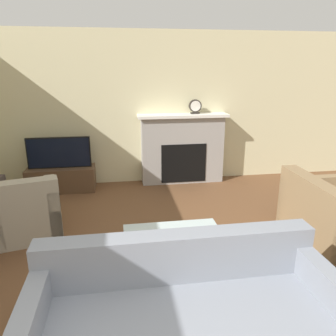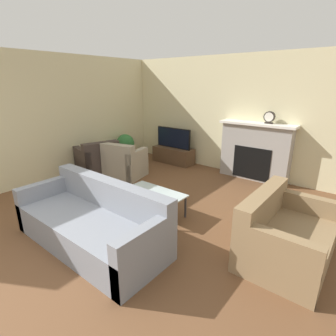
# 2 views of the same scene
# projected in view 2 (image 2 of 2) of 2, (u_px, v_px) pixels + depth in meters

# --- Properties ---
(ground_plane) EXTENTS (20.00, 20.00, 0.00)m
(ground_plane) POSITION_uv_depth(u_px,v_px,m) (5.00, 289.00, 2.80)
(ground_plane) COLOR brown
(wall_back) EXTENTS (8.58, 0.06, 2.70)m
(wall_back) POSITION_uv_depth(u_px,v_px,m) (229.00, 115.00, 6.17)
(wall_back) COLOR beige
(wall_back) RESTS_ON ground_plane
(wall_left) EXTENTS (0.06, 8.09, 2.70)m
(wall_left) POSITION_uv_depth(u_px,v_px,m) (64.00, 117.00, 5.94)
(wall_left) COLOR beige
(wall_left) RESTS_ON ground_plane
(fireplace) EXTENTS (1.62, 0.36, 1.27)m
(fireplace) POSITION_uv_depth(u_px,v_px,m) (255.00, 150.00, 5.80)
(fireplace) COLOR #9E9993
(fireplace) RESTS_ON ground_plane
(tv_stand) EXTENTS (1.14, 0.44, 0.42)m
(tv_stand) POSITION_uv_depth(u_px,v_px,m) (173.00, 155.00, 7.12)
(tv_stand) COLOR brown
(tv_stand) RESTS_ON ground_plane
(tv) EXTENTS (1.05, 0.06, 0.53)m
(tv) POSITION_uv_depth(u_px,v_px,m) (173.00, 138.00, 6.97)
(tv) COLOR black
(tv) RESTS_ON tv_stand
(couch_sectional) EXTENTS (2.23, 0.93, 0.82)m
(couch_sectional) POSITION_uv_depth(u_px,v_px,m) (93.00, 223.00, 3.54)
(couch_sectional) COLOR gray
(couch_sectional) RESTS_ON ground_plane
(couch_loveseat) EXTENTS (0.90, 1.34, 0.82)m
(couch_loveseat) POSITION_uv_depth(u_px,v_px,m) (284.00, 237.00, 3.22)
(couch_loveseat) COLOR #8C704C
(couch_loveseat) RESTS_ON ground_plane
(armchair_by_window) EXTENTS (0.97, 1.00, 0.82)m
(armchair_by_window) POSITION_uv_depth(u_px,v_px,m) (98.00, 162.00, 6.20)
(armchair_by_window) COLOR #3D332D
(armchair_by_window) RESTS_ON ground_plane
(armchair_accent) EXTENTS (0.94, 0.91, 0.82)m
(armchair_accent) POSITION_uv_depth(u_px,v_px,m) (125.00, 164.00, 6.00)
(armchair_accent) COLOR #9E937F
(armchair_accent) RESTS_ON ground_plane
(coffee_table) EXTENTS (1.04, 0.57, 0.39)m
(coffee_table) POSITION_uv_depth(u_px,v_px,m) (153.00, 195.00, 4.28)
(coffee_table) COLOR #333338
(coffee_table) RESTS_ON ground_plane
(potted_plant) EXTENTS (0.48, 0.48, 0.77)m
(potted_plant) POSITION_uv_depth(u_px,v_px,m) (125.00, 144.00, 7.07)
(potted_plant) COLOR beige
(potted_plant) RESTS_ON ground_plane
(mantel_clock) EXTENTS (0.22, 0.07, 0.25)m
(mantel_clock) POSITION_uv_depth(u_px,v_px,m) (269.00, 117.00, 5.44)
(mantel_clock) COLOR #28231E
(mantel_clock) RESTS_ON fireplace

